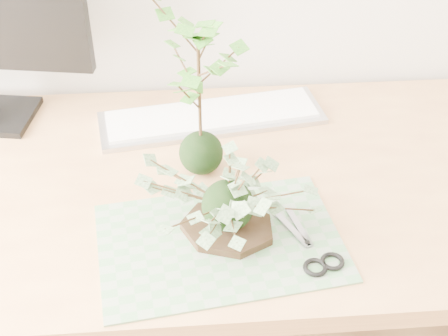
{
  "coord_description": "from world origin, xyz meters",
  "views": [
    {
      "loc": [
        -0.07,
        0.28,
        1.52
      ],
      "look_at": [
        0.0,
        1.14,
        0.84
      ],
      "focal_mm": 50.0,
      "sensor_mm": 36.0,
      "label": 1
    }
  ],
  "objects_px": {
    "ivy_kokedama": "(228,186)",
    "maple_kokedama": "(198,56)",
    "desk": "(197,214)",
    "keyboard": "(212,117)"
  },
  "relations": [
    {
      "from": "ivy_kokedama",
      "to": "keyboard",
      "type": "relative_size",
      "value": 0.6
    },
    {
      "from": "ivy_kokedama",
      "to": "keyboard",
      "type": "xyz_separation_m",
      "value": [
        -0.01,
        0.36,
        -0.1
      ]
    },
    {
      "from": "desk",
      "to": "keyboard",
      "type": "bearing_deg",
      "value": 78.26
    },
    {
      "from": "maple_kokedama",
      "to": "desk",
      "type": "bearing_deg",
      "value": -110.51
    },
    {
      "from": "maple_kokedama",
      "to": "keyboard",
      "type": "relative_size",
      "value": 0.71
    },
    {
      "from": "ivy_kokedama",
      "to": "maple_kokedama",
      "type": "distance_m",
      "value": 0.24
    },
    {
      "from": "desk",
      "to": "maple_kokedama",
      "type": "bearing_deg",
      "value": 69.49
    },
    {
      "from": "maple_kokedama",
      "to": "ivy_kokedama",
      "type": "bearing_deg",
      "value": -78.25
    },
    {
      "from": "ivy_kokedama",
      "to": "maple_kokedama",
      "type": "relative_size",
      "value": 0.84
    },
    {
      "from": "ivy_kokedama",
      "to": "desk",
      "type": "bearing_deg",
      "value": 108.6
    }
  ]
}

